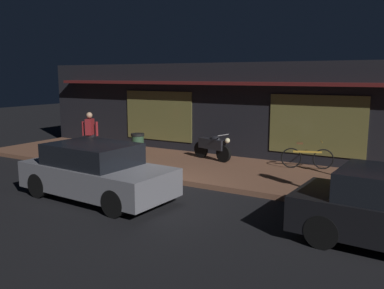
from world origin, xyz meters
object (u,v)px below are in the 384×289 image
object	(u,v)px
bicycle_parked	(307,158)
parked_car_near	(96,172)
motorcycle	(213,146)
person_photographer	(90,134)
trash_bin	(138,146)

from	to	relation	value
bicycle_parked	parked_car_near	bearing A→B (deg)	-125.62
bicycle_parked	parked_car_near	size ratio (longest dim) A/B	0.38
motorcycle	bicycle_parked	distance (m)	3.28
person_photographer	trash_bin	distance (m)	1.83
person_photographer	parked_car_near	size ratio (longest dim) A/B	0.40
bicycle_parked	motorcycle	bearing A→B (deg)	-173.69
bicycle_parked	person_photographer	distance (m)	7.67
motorcycle	bicycle_parked	world-z (taller)	motorcycle
person_photographer	bicycle_parked	bearing A→B (deg)	17.04
motorcycle	person_photographer	xyz separation A→B (m)	(-4.06, -1.88, 0.38)
trash_bin	motorcycle	bearing A→B (deg)	26.59
parked_car_near	motorcycle	bearing A→B (deg)	82.41
bicycle_parked	person_photographer	xyz separation A→B (m)	(-7.31, -2.24, 0.52)
trash_bin	parked_car_near	xyz separation A→B (m)	(1.72, -3.93, 0.08)
bicycle_parked	parked_car_near	distance (m)	6.77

